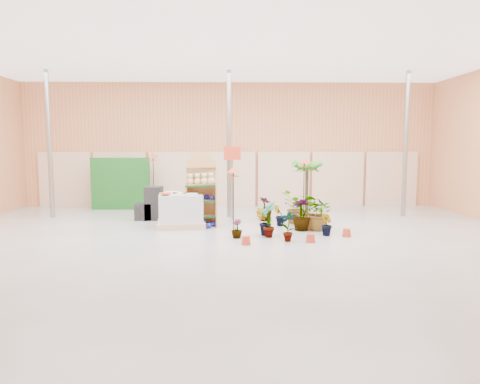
% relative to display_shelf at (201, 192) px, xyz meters
% --- Properties ---
extents(room, '(15.20, 12.10, 4.70)m').
position_rel_display_shelf_xyz_m(room, '(0.77, -1.21, 1.28)').
color(room, gray).
rests_on(room, ground).
extents(display_shelf, '(0.92, 0.66, 2.03)m').
position_rel_display_shelf_xyz_m(display_shelf, '(0.00, 0.00, 0.00)').
color(display_shelf, tan).
rests_on(display_shelf, ground).
extents(teddy_bears, '(0.75, 0.20, 0.32)m').
position_rel_display_shelf_xyz_m(teddy_bears, '(0.03, -0.10, 0.36)').
color(teddy_bears, '#C6B68C').
rests_on(teddy_bears, display_shelf).
extents(gazing_balls_shelf, '(0.75, 0.26, 0.14)m').
position_rel_display_shelf_xyz_m(gazing_balls_shelf, '(-0.00, -0.13, -0.13)').
color(gazing_balls_shelf, navy).
rests_on(gazing_balls_shelf, display_shelf).
extents(gazing_balls_floor, '(0.63, 0.39, 0.15)m').
position_rel_display_shelf_xyz_m(gazing_balls_floor, '(0.08, -0.37, -0.85)').
color(gazing_balls_floor, navy).
rests_on(gazing_balls_floor, ground).
extents(pallet_stack, '(1.41, 1.22, 0.95)m').
position_rel_display_shelf_xyz_m(pallet_stack, '(-0.55, -0.23, -0.48)').
color(pallet_stack, tan).
rests_on(pallet_stack, ground).
extents(charcoal_planters, '(0.80, 0.50, 1.00)m').
position_rel_display_shelf_xyz_m(charcoal_planters, '(-1.59, 0.91, -0.51)').
color(charcoal_planters, black).
rests_on(charcoal_planters, ground).
extents(trellis_stock, '(2.00, 0.30, 1.80)m').
position_rel_display_shelf_xyz_m(trellis_stock, '(-3.03, 3.08, -0.03)').
color(trellis_stock, '#17561A').
rests_on(trellis_stock, ground).
extents(offer_sign, '(0.50, 0.08, 2.20)m').
position_rel_display_shelf_xyz_m(offer_sign, '(0.87, 0.86, 0.64)').
color(offer_sign, gray).
rests_on(offer_sign, ground).
extents(bird_table_front, '(0.34, 0.34, 1.66)m').
position_rel_display_shelf_xyz_m(bird_table_front, '(0.90, -0.66, 0.61)').
color(bird_table_front, black).
rests_on(bird_table_front, ground).
extents(bird_table_right, '(0.34, 0.34, 1.89)m').
position_rel_display_shelf_xyz_m(bird_table_right, '(2.84, -0.21, 0.82)').
color(bird_table_right, black).
rests_on(bird_table_right, ground).
extents(bird_table_back, '(0.34, 0.34, 1.98)m').
position_rel_display_shelf_xyz_m(bird_table_back, '(-1.73, 2.25, 0.91)').
color(bird_table_back, black).
rests_on(bird_table_back, ground).
extents(palm, '(0.70, 0.70, 1.86)m').
position_rel_display_shelf_xyz_m(palm, '(3.08, 0.72, 0.67)').
color(palm, '#3C2F22').
rests_on(palm, ground).
extents(potted_plant_0, '(0.44, 0.54, 0.88)m').
position_rel_display_shelf_xyz_m(potted_plant_0, '(1.74, -1.64, -0.49)').
color(potted_plant_0, '#317E1F').
rests_on(potted_plant_0, ground).
extents(potted_plant_1, '(0.42, 0.36, 0.68)m').
position_rel_display_shelf_xyz_m(potted_plant_1, '(1.65, -1.41, -0.59)').
color(potted_plant_1, '#317E1F').
rests_on(potted_plant_1, ground).
extents(potted_plant_2, '(1.09, 1.12, 0.94)m').
position_rel_display_shelf_xyz_m(potted_plant_2, '(2.90, -0.69, -0.46)').
color(potted_plant_2, '#317E1F').
rests_on(potted_plant_2, ground).
extents(potted_plant_3, '(0.60, 0.60, 0.86)m').
position_rel_display_shelf_xyz_m(potted_plant_3, '(2.69, -0.83, -0.50)').
color(potted_plant_3, '#317E1F').
rests_on(potted_plant_3, ground).
extents(potted_plant_4, '(0.30, 0.41, 0.72)m').
position_rel_display_shelf_xyz_m(potted_plant_4, '(3.44, 0.21, -0.57)').
color(potted_plant_4, '#317E1F').
rests_on(potted_plant_4, ground).
extents(potted_plant_5, '(0.40, 0.36, 0.59)m').
position_rel_display_shelf_xyz_m(potted_plant_5, '(2.17, -0.17, -0.63)').
color(potted_plant_5, '#317E1F').
rests_on(potted_plant_5, ground).
extents(potted_plant_6, '(1.09, 1.11, 0.93)m').
position_rel_display_shelf_xyz_m(potted_plant_6, '(2.69, 0.15, -0.46)').
color(potted_plant_6, '#317E1F').
rests_on(potted_plant_6, ground).
extents(potted_plant_7, '(0.36, 0.36, 0.47)m').
position_rel_display_shelf_xyz_m(potted_plant_7, '(0.97, -1.72, -0.70)').
color(potted_plant_7, '#317E1F').
rests_on(potted_plant_7, ground).
extents(potted_plant_8, '(0.41, 0.30, 0.73)m').
position_rel_display_shelf_xyz_m(potted_plant_8, '(2.17, -2.11, -0.57)').
color(potted_plant_8, '#317E1F').
rests_on(potted_plant_8, ground).
extents(potted_plant_9, '(0.29, 0.35, 0.59)m').
position_rel_display_shelf_xyz_m(potted_plant_9, '(3.20, -1.53, -0.64)').
color(potted_plant_9, '#317E1F').
rests_on(potted_plant_9, ground).
extents(potted_plant_10, '(0.83, 0.93, 0.95)m').
position_rel_display_shelf_xyz_m(potted_plant_10, '(3.15, -0.83, -0.46)').
color(potted_plant_10, '#317E1F').
rests_on(potted_plant_10, ground).
extents(potted_plant_11, '(0.57, 0.57, 0.72)m').
position_rel_display_shelf_xyz_m(potted_plant_11, '(1.84, 0.70, -0.57)').
color(potted_plant_11, '#317E1F').
rests_on(potted_plant_11, ground).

